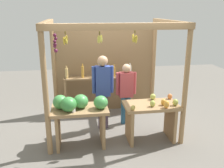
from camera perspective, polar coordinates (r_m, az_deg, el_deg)
ground_plane at (r=5.98m, az=-0.29°, el=-9.51°), size 12.00×12.00×0.00m
market_stall at (r=5.92m, az=-0.99°, el=4.89°), size 2.75×2.12×2.43m
fruit_counter_left at (r=4.91m, az=-7.73°, el=-6.25°), size 1.14×0.64×1.08m
fruit_counter_right at (r=5.21m, az=9.09°, el=-6.79°), size 1.11×0.64×0.95m
bottle_shelf_unit at (r=6.36m, az=-3.00°, el=-0.24°), size 1.76×0.22×1.35m
vendor_man at (r=5.49m, az=-2.12°, el=-0.38°), size 0.48×0.23×1.70m
vendor_woman at (r=5.78m, az=3.25°, el=-1.17°), size 0.48×0.20×1.46m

